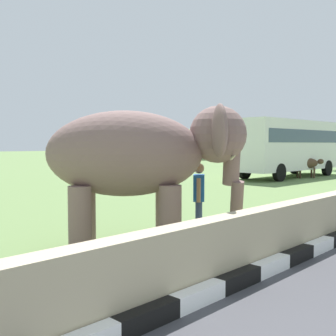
# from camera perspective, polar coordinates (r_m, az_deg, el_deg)

# --- Properties ---
(striped_curb) EXTENTS (16.20, 0.20, 0.24)m
(striped_curb) POSITION_cam_1_polar(r_m,az_deg,el_deg) (4.65, -7.34, -21.61)
(striped_curb) COLOR white
(striped_curb) RESTS_ON ground_plane
(barrier_parapet) EXTENTS (28.00, 0.36, 1.00)m
(barrier_parapet) POSITION_cam_1_polar(r_m,az_deg,el_deg) (6.34, 8.04, -11.11)
(barrier_parapet) COLOR tan
(barrier_parapet) RESTS_ON ground_plane
(elephant) EXTENTS (3.90, 3.74, 2.85)m
(elephant) POSITION_cam_1_polar(r_m,az_deg,el_deg) (8.18, -3.40, 1.75)
(elephant) COLOR #7A5E5A
(elephant) RESTS_ON ground_plane
(person_handler) EXTENTS (0.56, 0.47, 1.66)m
(person_handler) POSITION_cam_1_polar(r_m,az_deg,el_deg) (9.11, 4.33, -3.91)
(person_handler) COLOR navy
(person_handler) RESTS_ON ground_plane
(bus_white) EXTENTS (9.39, 2.77, 3.50)m
(bus_white) POSITION_cam_1_polar(r_m,az_deg,el_deg) (26.57, 16.41, 3.25)
(bus_white) COLOR silver
(bus_white) RESTS_ON ground_plane
(cow_near) EXTENTS (1.73, 1.52, 1.23)m
(cow_near) POSITION_cam_1_polar(r_m,az_deg,el_deg) (26.36, 18.76, 0.58)
(cow_near) COLOR #473323
(cow_near) RESTS_ON ground_plane
(hill_east) EXTENTS (41.29, 33.03, 10.25)m
(hill_east) POSITION_cam_1_polar(r_m,az_deg,el_deg) (70.10, 9.98, 1.64)
(hill_east) COLOR #667A52
(hill_east) RESTS_ON ground_plane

